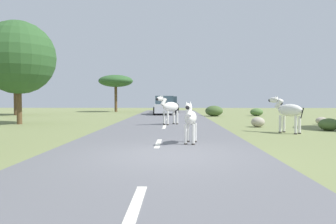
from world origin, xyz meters
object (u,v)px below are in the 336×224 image
object	(u,v)px
car_0	(164,106)
bush_4	(257,112)
rock_2	(258,122)
car_1	(169,105)
zebra_0	(190,118)
tree_1	(15,78)
rock_0	(321,121)
tree_2	(116,81)
zebra_1	(288,111)
tree_3	(18,58)
bush_1	(329,124)
bush_3	(214,111)
zebra_2	(169,107)

from	to	relation	value
car_0	bush_4	bearing A→B (deg)	-13.69
rock_2	car_1	bearing A→B (deg)	105.79
rock_2	zebra_0	bearing A→B (deg)	-120.78
bush_4	zebra_0	bearing A→B (deg)	-110.88
zebra_0	tree_1	xyz separation A→B (m)	(-15.22, 18.45, 2.60)
zebra_0	rock_0	xyz separation A→B (m)	(8.18, 8.53, -0.65)
tree_1	bush_4	xyz separation A→B (m)	(22.02, -0.63, -3.13)
bush_4	tree_2	bearing A→B (deg)	148.94
car_0	car_1	world-z (taller)	same
zebra_1	tree_2	size ratio (longest dim) A/B	0.38
car_0	car_1	size ratio (longest dim) A/B	1.00
car_0	rock_0	xyz separation A→B (m)	(9.69, -10.81, -0.63)
tree_3	rock_0	world-z (taller)	tree_3
car_0	bush_1	size ratio (longest dim) A/B	4.61
car_0	zebra_1	bearing A→B (deg)	-72.49
car_0	tree_3	xyz separation A→B (m)	(-8.25, -11.06, 3.09)
tree_1	rock_0	world-z (taller)	tree_1
bush_1	rock_2	xyz separation A→B (m)	(-2.90, 1.73, -0.02)
bush_1	rock_0	world-z (taller)	bush_1
bush_4	rock_0	size ratio (longest dim) A/B	1.73
zebra_0	rock_0	distance (m)	11.84
tree_2	rock_0	distance (m)	23.93
car_1	tree_3	xyz separation A→B (m)	(-8.61, -16.29, 3.09)
zebra_0	tree_2	bearing A→B (deg)	-65.01
tree_2	rock_0	bearing A→B (deg)	-48.88
bush_4	rock_0	xyz separation A→B (m)	(1.38, -9.29, -0.12)
zebra_1	rock_2	world-z (taller)	zebra_1
car_0	bush_3	bearing A→B (deg)	-28.85
zebra_2	tree_3	xyz separation A→B (m)	(-8.96, 0.76, 2.91)
zebra_1	zebra_2	xyz separation A→B (m)	(-5.25, 3.84, 0.05)
zebra_2	bush_3	size ratio (longest dim) A/B	1.08
zebra_1	tree_1	bearing A→B (deg)	105.52
tree_1	tree_3	xyz separation A→B (m)	(5.47, -10.17, 0.47)
tree_3	zebra_0	bearing A→B (deg)	-40.32
bush_4	rock_0	bearing A→B (deg)	-81.57
rock_0	rock_2	bearing A→B (deg)	-155.62
rock_0	bush_3	bearing A→B (deg)	121.09
zebra_2	bush_3	bearing A→B (deg)	-65.18
tree_3	bush_1	world-z (taller)	tree_3
bush_3	bush_1	bearing A→B (deg)	-72.48
bush_1	bush_3	distance (m)	12.94
tree_2	rock_2	world-z (taller)	tree_2
bush_4	car_1	bearing A→B (deg)	139.64
tree_3	rock_0	size ratio (longest dim) A/B	9.39
zebra_2	bush_4	size ratio (longest dim) A/B	1.47
bush_4	rock_2	distance (m)	11.57
zebra_1	rock_0	xyz separation A→B (m)	(3.72, 4.85, -0.77)
car_1	bush_4	distance (m)	10.44
zebra_0	rock_2	bearing A→B (deg)	-111.47
tree_3	bush_4	bearing A→B (deg)	29.96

